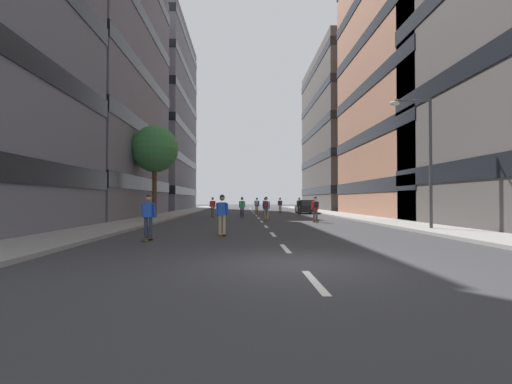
{
  "coord_description": "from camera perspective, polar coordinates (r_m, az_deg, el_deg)",
  "views": [
    {
      "loc": [
        -1.38,
        -9.32,
        1.56
      ],
      "look_at": [
        0.0,
        29.2,
        2.31
      ],
      "focal_mm": 27.14,
      "sensor_mm": 36.0,
      "label": 1
    }
  ],
  "objects": [
    {
      "name": "ground_plane",
      "position": [
        37.97,
        0.03,
        -3.48
      ],
      "size": [
        171.58,
        171.58,
        0.0
      ],
      "primitive_type": "plane",
      "color": "#333335"
    },
    {
      "name": "sidewalk_left",
      "position": [
        42.1,
        -11.64,
        -3.13
      ],
      "size": [
        3.02,
        78.64,
        0.14
      ],
      "primitive_type": "cube",
      "color": "gray",
      "rests_on": "ground_plane"
    },
    {
      "name": "sidewalk_right",
      "position": [
        42.64,
        11.2,
        -3.1
      ],
      "size": [
        3.02,
        78.64,
        0.14
      ],
      "primitive_type": "cube",
      "color": "gray",
      "rests_on": "ground_plane"
    },
    {
      "name": "lane_markings",
      "position": [
        39.87,
        -0.07,
        -3.36
      ],
      "size": [
        0.16,
        67.2,
        0.01
      ],
      "color": "silver",
      "rests_on": "ground_plane"
    },
    {
      "name": "building_left_mid",
      "position": [
        39.24,
        -24.54,
        14.7
      ],
      "size": [
        12.14,
        20.18,
        24.2
      ],
      "color": "slate",
      "rests_on": "ground_plane"
    },
    {
      "name": "building_left_far",
      "position": [
        63.44,
        -15.5,
        10.37
      ],
      "size": [
        12.14,
        22.41,
        28.12
      ],
      "color": "slate",
      "rests_on": "ground_plane"
    },
    {
      "name": "building_right_mid",
      "position": [
        42.38,
        24.12,
        22.33
      ],
      "size": [
        12.14,
        20.57,
        36.54
      ],
      "color": "#9E6B51",
      "rests_on": "ground_plane"
    },
    {
      "name": "building_right_far",
      "position": [
        63.74,
        13.86,
        8.36
      ],
      "size": [
        12.14,
        23.82,
        23.87
      ],
      "color": "#4C4744",
      "rests_on": "ground_plane"
    },
    {
      "name": "parked_car_near",
      "position": [
        43.51,
        7.29,
        -2.24
      ],
      "size": [
        1.82,
        4.4,
        1.52
      ],
      "color": "black",
      "rests_on": "ground_plane"
    },
    {
      "name": "street_tree_near",
      "position": [
        32.15,
        -14.7,
        6.09
      ],
      "size": [
        3.72,
        3.72,
        7.33
      ],
      "color": "#4C3823",
      "rests_on": "sidewalk_left"
    },
    {
      "name": "streetlamp_right",
      "position": [
        21.25,
        23.43,
        5.93
      ],
      "size": [
        2.13,
        0.3,
        6.5
      ],
      "color": "#3F3F44",
      "rests_on": "sidewalk_right"
    },
    {
      "name": "skater_0",
      "position": [
        39.82,
        1.36,
        -1.9
      ],
      "size": [
        0.57,
        0.92,
        1.78
      ],
      "color": "brown",
      "rests_on": "ground_plane"
    },
    {
      "name": "skater_1",
      "position": [
        39.0,
        6.4,
        -1.96
      ],
      "size": [
        0.56,
        0.92,
        1.78
      ],
      "color": "brown",
      "rests_on": "ground_plane"
    },
    {
      "name": "skater_2",
      "position": [
        26.87,
        8.75,
        -2.27
      ],
      "size": [
        0.56,
        0.92,
        1.78
      ],
      "color": "brown",
      "rests_on": "ground_plane"
    },
    {
      "name": "skater_3",
      "position": [
        41.07,
        0.13,
        -1.88
      ],
      "size": [
        0.56,
        0.92,
        1.78
      ],
      "color": "brown",
      "rests_on": "ground_plane"
    },
    {
      "name": "skater_4",
      "position": [
        43.47,
        0.14,
        -1.88
      ],
      "size": [
        0.56,
        0.92,
        1.78
      ],
      "color": "brown",
      "rests_on": "ground_plane"
    },
    {
      "name": "skater_5",
      "position": [
        35.59,
        -6.41,
        -2.04
      ],
      "size": [
        0.57,
        0.92,
        1.78
      ],
      "color": "brown",
      "rests_on": "ground_plane"
    },
    {
      "name": "skater_6",
      "position": [
        33.4,
        -2.07,
        -2.11
      ],
      "size": [
        0.53,
        0.9,
        1.78
      ],
      "color": "brown",
      "rests_on": "ground_plane"
    },
    {
      "name": "skater_7",
      "position": [
        15.32,
        -15.57,
        -3.24
      ],
      "size": [
        0.56,
        0.92,
        1.78
      ],
      "color": "brown",
      "rests_on": "ground_plane"
    },
    {
      "name": "skater_8",
      "position": [
        29.06,
        1.52,
        -2.2
      ],
      "size": [
        0.55,
        0.91,
        1.78
      ],
      "color": "brown",
      "rests_on": "ground_plane"
    },
    {
      "name": "skater_9",
      "position": [
        45.21,
        3.58,
        -1.81
      ],
      "size": [
        0.56,
        0.92,
        1.78
      ],
      "color": "brown",
      "rests_on": "ground_plane"
    },
    {
      "name": "skater_10",
      "position": [
        16.54,
        -5.02,
        -3.12
      ],
      "size": [
        0.57,
        0.92,
        1.78
      ],
      "color": "brown",
      "rests_on": "ground_plane"
    }
  ]
}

